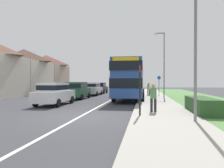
% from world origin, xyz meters
% --- Properties ---
extents(ground_plane, '(120.00, 120.00, 0.00)m').
position_xyz_m(ground_plane, '(0.00, 0.00, 0.00)').
color(ground_plane, '#38383D').
extents(lane_marking_centre, '(0.14, 60.00, 0.01)m').
position_xyz_m(lane_marking_centre, '(0.00, 8.00, 0.00)').
color(lane_marking_centre, silver).
rests_on(lane_marking_centre, ground_plane).
extents(pavement_near_side, '(3.20, 68.00, 0.12)m').
position_xyz_m(pavement_near_side, '(4.20, 6.00, 0.06)').
color(pavement_near_side, '#9E998E').
rests_on(pavement_near_side, ground_plane).
extents(grass_verge_seaward, '(6.00, 68.00, 0.08)m').
position_xyz_m(grass_verge_seaward, '(8.50, 6.00, 0.04)').
color(grass_verge_seaward, '#517F42').
rests_on(grass_verge_seaward, ground_plane).
extents(roadside_hedge, '(1.10, 3.61, 0.90)m').
position_xyz_m(roadside_hedge, '(6.30, 1.96, 0.45)').
color(roadside_hedge, '#2D5128').
rests_on(roadside_hedge, ground_plane).
extents(double_decker_bus, '(2.80, 10.64, 3.70)m').
position_xyz_m(double_decker_bus, '(1.82, 10.90, 2.14)').
color(double_decker_bus, '#284C93').
rests_on(double_decker_bus, ground_plane).
extents(parked_car_white, '(1.87, 4.40, 1.69)m').
position_xyz_m(parked_car_white, '(-3.51, 4.90, 0.93)').
color(parked_car_white, silver).
rests_on(parked_car_white, ground_plane).
extents(parked_car_dark_green, '(1.97, 4.28, 1.74)m').
position_xyz_m(parked_car_dark_green, '(-3.65, 10.64, 0.95)').
color(parked_car_dark_green, '#19472D').
rests_on(parked_car_dark_green, ground_plane).
extents(parked_car_silver, '(1.89, 4.58, 1.69)m').
position_xyz_m(parked_car_silver, '(-3.46, 16.46, 0.93)').
color(parked_car_silver, '#B7B7BC').
rests_on(parked_car_silver, ground_plane).
extents(parked_car_black, '(1.94, 3.92, 1.65)m').
position_xyz_m(parked_car_black, '(-3.57, 21.37, 0.91)').
color(parked_car_black, black).
rests_on(parked_car_black, ground_plane).
extents(pedestrian_at_stop, '(0.34, 0.34, 1.67)m').
position_xyz_m(pedestrian_at_stop, '(3.71, 1.61, 0.98)').
color(pedestrian_at_stop, '#23232D').
rests_on(pedestrian_at_stop, ground_plane).
extents(pedestrian_walking_away, '(0.34, 0.34, 1.67)m').
position_xyz_m(pedestrian_walking_away, '(3.77, 15.84, 0.98)').
color(pedestrian_walking_away, '#23232D').
rests_on(pedestrian_walking_away, ground_plane).
extents(bus_stop_sign, '(0.09, 0.52, 2.60)m').
position_xyz_m(bus_stop_sign, '(3.00, 0.31, 1.54)').
color(bus_stop_sign, black).
rests_on(bus_stop_sign, ground_plane).
extents(cycle_route_sign, '(0.44, 0.08, 2.52)m').
position_xyz_m(cycle_route_sign, '(5.08, 17.12, 1.43)').
color(cycle_route_sign, slate).
rests_on(cycle_route_sign, ground_plane).
extents(street_lamp_near, '(1.14, 0.20, 7.30)m').
position_xyz_m(street_lamp_near, '(5.22, -0.82, 4.20)').
color(street_lamp_near, slate).
rests_on(street_lamp_near, ground_plane).
extents(street_lamp_mid, '(1.14, 0.20, 7.19)m').
position_xyz_m(street_lamp_mid, '(5.27, 13.47, 4.14)').
color(street_lamp_mid, slate).
rests_on(street_lamp_mid, ground_plane).
extents(house_terrace_far_side, '(6.17, 20.62, 6.54)m').
position_xyz_m(house_terrace_far_side, '(-14.07, 17.84, 3.27)').
color(house_terrace_far_side, beige).
rests_on(house_terrace_far_side, ground_plane).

